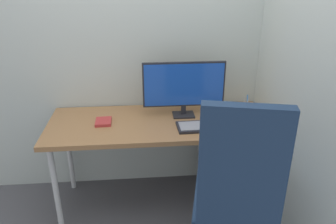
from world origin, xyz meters
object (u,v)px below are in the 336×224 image
object	(u,v)px
mouse	(253,122)
notebook	(103,122)
filing_cabinet	(226,171)
monitor	(184,86)
office_chair	(236,196)
pen_holder	(245,111)
keyboard	(204,126)

from	to	relation	value
mouse	notebook	distance (m)	1.10
filing_cabinet	notebook	distance (m)	1.06
monitor	mouse	size ratio (longest dim) A/B	5.72
office_chair	monitor	size ratio (longest dim) A/B	1.98
office_chair	pen_holder	bearing A→B (deg)	70.30
filing_cabinet	mouse	bearing A→B (deg)	-36.47
office_chair	keyboard	world-z (taller)	office_chair
office_chair	filing_cabinet	bearing A→B (deg)	77.91
pen_holder	notebook	bearing A→B (deg)	-179.09
monitor	notebook	xyz separation A→B (m)	(-0.61, -0.09, -0.23)
keyboard	pen_holder	distance (m)	0.38
pen_holder	filing_cabinet	bearing A→B (deg)	-159.26
filing_cabinet	monitor	xyz separation A→B (m)	(-0.34, 0.12, 0.70)
keyboard	mouse	world-z (taller)	mouse
notebook	monitor	bearing A→B (deg)	7.49
filing_cabinet	keyboard	xyz separation A→B (m)	(-0.22, -0.11, 0.47)
filing_cabinet	mouse	xyz separation A→B (m)	(0.14, -0.10, 0.48)
monitor	filing_cabinet	bearing A→B (deg)	-19.55
monitor	keyboard	xyz separation A→B (m)	(0.12, -0.23, -0.23)
monitor	mouse	xyz separation A→B (m)	(0.48, -0.22, -0.22)
office_chair	notebook	bearing A→B (deg)	135.41
notebook	filing_cabinet	bearing A→B (deg)	-2.88
keyboard	mouse	xyz separation A→B (m)	(0.36, 0.01, 0.01)
monitor	notebook	world-z (taller)	monitor
mouse	office_chair	bearing A→B (deg)	-100.54
filing_cabinet	pen_holder	xyz separation A→B (m)	(0.12, 0.05, 0.51)
office_chair	monitor	world-z (taller)	office_chair
filing_cabinet	monitor	bearing A→B (deg)	160.45
filing_cabinet	notebook	size ratio (longest dim) A/B	3.95
filing_cabinet	mouse	world-z (taller)	mouse
office_chair	pen_holder	world-z (taller)	office_chair
keyboard	notebook	bearing A→B (deg)	169.07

